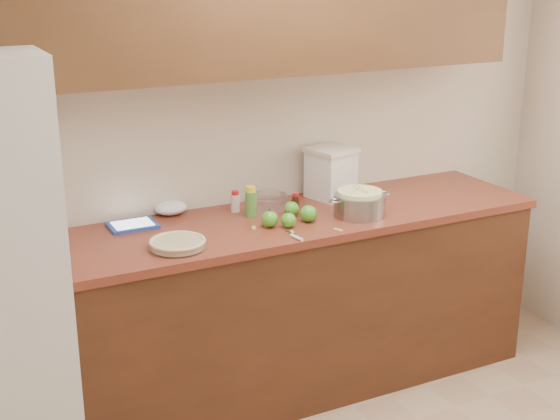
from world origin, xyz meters
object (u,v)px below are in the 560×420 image
colander (359,203)px  tablet (133,225)px  flour_canister (331,172)px  pie (178,244)px

colander → tablet: (-1.04, 0.34, -0.05)m
flour_canister → tablet: size_ratio=1.20×
pie → tablet: pie is taller
pie → tablet: (-0.09, 0.37, -0.01)m
colander → pie: bearing=-178.2°
flour_canister → tablet: bearing=179.4°
pie → flour_canister: flour_canister is taller
flour_canister → tablet: 1.07m
pie → flour_canister: bearing=20.0°
pie → flour_canister: size_ratio=0.96×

